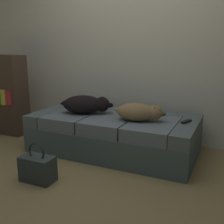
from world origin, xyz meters
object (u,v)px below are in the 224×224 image
object	(u,v)px
dog_dark	(86,104)
tv_remote	(186,121)
dog_tan	(139,112)
couch	(114,133)
bookshelf	(7,95)
handbag	(38,168)

from	to	relation	value
dog_dark	tv_remote	size ratio (longest dim) A/B	4.12
dog_dark	dog_tan	bearing A→B (deg)	-3.78
couch	dog_tan	distance (m)	0.48
tv_remote	bookshelf	distance (m)	2.49
dog_tan	bookshelf	xyz separation A→B (m)	(-2.01, 0.13, 0.01)
tv_remote	dog_tan	bearing A→B (deg)	-142.72
dog_tan	handbag	xyz separation A→B (m)	(-0.69, -0.87, -0.41)
tv_remote	handbag	distance (m)	1.58
couch	dog_dark	xyz separation A→B (m)	(-0.33, -0.06, 0.33)
dog_dark	dog_tan	xyz separation A→B (m)	(0.68, -0.04, -0.01)
dog_tan	bookshelf	bearing A→B (deg)	176.27
dog_dark	bookshelf	world-z (taller)	bookshelf
dog_tan	tv_remote	xyz separation A→B (m)	(0.48, 0.14, -0.09)
dog_dark	bookshelf	distance (m)	1.34
tv_remote	dog_dark	bearing A→B (deg)	-154.66
dog_tan	tv_remote	distance (m)	0.51
handbag	bookshelf	distance (m)	1.72
couch	dog_tan	world-z (taller)	dog_tan
dog_dark	tv_remote	bearing A→B (deg)	4.92
dog_dark	handbag	size ratio (longest dim) A/B	1.64
dog_tan	tv_remote	bearing A→B (deg)	16.86
couch	tv_remote	world-z (taller)	tv_remote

